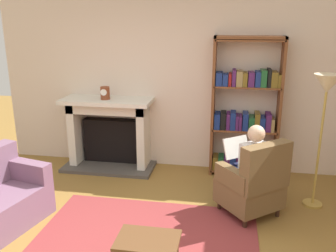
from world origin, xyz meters
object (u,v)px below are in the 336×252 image
at_px(armchair_reading, 254,183).
at_px(side_table, 148,245).
at_px(fireplace, 110,131).
at_px(seated_reader, 248,165).
at_px(mantel_clock, 105,93).
at_px(floor_lamp, 326,96).
at_px(bookshelf, 245,112).

xyz_separation_m(armchair_reading, side_table, (-0.98, -1.33, -0.06)).
distance_m(fireplace, seated_reader, 2.38).
relative_size(mantel_clock, floor_lamp, 0.11).
distance_m(seated_reader, side_table, 1.71).
bearing_deg(armchair_reading, fireplace, -68.19).
xyz_separation_m(fireplace, armchair_reading, (2.18, -1.21, -0.17)).
distance_m(bookshelf, side_table, 2.79).
height_order(mantel_clock, seated_reader, mantel_clock).
bearing_deg(bookshelf, floor_lamp, -43.96).
xyz_separation_m(side_table, floor_lamp, (1.77, 1.72, 1.06)).
bearing_deg(seated_reader, mantel_clock, -64.83).
relative_size(fireplace, seated_reader, 1.25).
height_order(seated_reader, floor_lamp, floor_lamp).
relative_size(mantel_clock, bookshelf, 0.09).
distance_m(side_table, floor_lamp, 2.69).
height_order(mantel_clock, bookshelf, bookshelf).
bearing_deg(fireplace, armchair_reading, -29.00).
height_order(fireplace, floor_lamp, floor_lamp).
bearing_deg(seated_reader, armchair_reading, 90.00).
bearing_deg(fireplace, seated_reader, -27.95).
xyz_separation_m(bookshelf, armchair_reading, (0.10, -1.24, -0.55)).
bearing_deg(bookshelf, mantel_clock, -176.29).
bearing_deg(bookshelf, armchair_reading, -85.62).
xyz_separation_m(bookshelf, side_table, (-0.89, -2.57, -0.61)).
relative_size(armchair_reading, seated_reader, 0.85).
bearing_deg(mantel_clock, armchair_reading, -26.80).
bearing_deg(seated_reader, side_table, 18.14).
height_order(mantel_clock, floor_lamp, floor_lamp).
bearing_deg(floor_lamp, armchair_reading, -153.17).
xyz_separation_m(mantel_clock, seated_reader, (2.12, -1.02, -0.60)).
height_order(fireplace, bookshelf, bookshelf).
relative_size(bookshelf, armchair_reading, 2.13).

